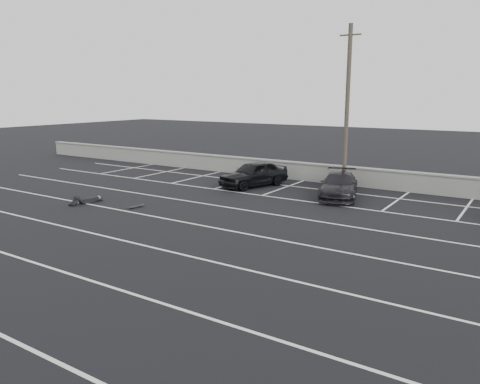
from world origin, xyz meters
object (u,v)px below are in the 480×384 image
Objects in this scene: person at (91,197)px; car_left at (254,174)px; car_right at (339,185)px; utility_pole at (347,107)px; skateboard at (136,206)px.

car_left is at bearing 61.60° from person.
utility_pole is at bearing 87.95° from car_right.
skateboard is (-1.80, -7.18, -0.63)m from car_left.
utility_pole is 3.92× the size of person.
car_left is 1.88× the size of person.
car_right is at bearing 16.42° from car_left.
car_right is 0.50× the size of utility_pole.
car_right is 11.95m from person.
car_left is at bearing -151.46° from utility_pole.
car_right is (4.99, -0.16, -0.08)m from car_left.
car_right is 5.95× the size of skateboard.
car_left reaches higher than car_right.
utility_pole is (-0.69, 2.50, 3.70)m from car_right.
car_right reaches higher than person.
car_left is 8.71m from person.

